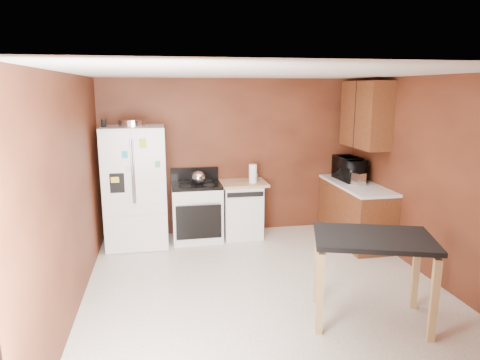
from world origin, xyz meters
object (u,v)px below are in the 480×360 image
object	(u,v)px
toaster	(357,178)
microwave	(349,170)
paper_towel	(253,174)
pen_cup	(104,123)
gas_range	(197,211)
dishwasher	(242,209)
kettle	(198,178)
roasting_pan	(132,123)
green_canister	(255,177)
island	(373,250)
refrigerator	(136,187)

from	to	relation	value
toaster	microwave	xyz separation A→B (m)	(0.03, 0.33, 0.07)
paper_towel	toaster	bearing A→B (deg)	-16.33
pen_cup	microwave	world-z (taller)	pen_cup
paper_towel	gas_range	bearing A→B (deg)	175.62
dishwasher	toaster	bearing A→B (deg)	-17.70
microwave	dishwasher	size ratio (longest dim) A/B	0.68
kettle	gas_range	bearing A→B (deg)	117.50
kettle	toaster	size ratio (longest dim) A/B	0.82
roasting_pan	gas_range	bearing A→B (deg)	6.04
green_canister	island	size ratio (longest dim) A/B	0.08
roasting_pan	pen_cup	distance (m)	0.39
toaster	dishwasher	world-z (taller)	toaster
pen_cup	toaster	bearing A→B (deg)	-6.16
kettle	gas_range	size ratio (longest dim) A/B	0.19
kettle	microwave	world-z (taller)	microwave
green_canister	toaster	bearing A→B (deg)	-22.92
green_canister	pen_cup	bearing A→B (deg)	-174.58
kettle	refrigerator	xyz separation A→B (m)	(-0.94, -0.00, -0.10)
kettle	gas_range	world-z (taller)	kettle
toaster	gas_range	bearing A→B (deg)	151.02
pen_cup	kettle	world-z (taller)	pen_cup
paper_towel	microwave	distance (m)	1.56
kettle	island	bearing A→B (deg)	-61.04
kettle	toaster	xyz separation A→B (m)	(2.38, -0.45, -0.01)
kettle	dishwasher	world-z (taller)	kettle
microwave	gas_range	world-z (taller)	microwave
pen_cup	refrigerator	distance (m)	1.03
paper_towel	toaster	world-z (taller)	paper_towel
toaster	island	world-z (taller)	toaster
roasting_pan	microwave	xyz separation A→B (m)	(3.35, -0.08, -0.78)
microwave	green_canister	bearing A→B (deg)	76.50
roasting_pan	kettle	xyz separation A→B (m)	(0.94, 0.04, -0.85)
paper_towel	microwave	xyz separation A→B (m)	(1.56, -0.11, 0.03)
microwave	gas_range	xyz separation A→B (m)	(-2.44, 0.18, -0.61)
pen_cup	gas_range	world-z (taller)	pen_cup
refrigerator	island	distance (m)	3.64
gas_range	dishwasher	size ratio (longest dim) A/B	1.24
green_canister	refrigerator	bearing A→B (deg)	-175.08
microwave	island	world-z (taller)	microwave
roasting_pan	dishwasher	bearing A→B (deg)	4.24
paper_towel	dishwasher	xyz separation A→B (m)	(-0.16, 0.09, -0.58)
pen_cup	island	distance (m)	4.02
green_canister	microwave	size ratio (longest dim) A/B	0.18
kettle	paper_towel	world-z (taller)	paper_towel
gas_range	toaster	bearing A→B (deg)	-12.06
roasting_pan	island	distance (m)	3.77
pen_cup	refrigerator	xyz separation A→B (m)	(0.39, 0.05, -0.95)
pen_cup	gas_range	size ratio (longest dim) A/B	0.10
microwave	dishwasher	xyz separation A→B (m)	(-1.72, 0.20, -0.62)
kettle	island	xyz separation A→B (m)	(1.49, -2.70, -0.24)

